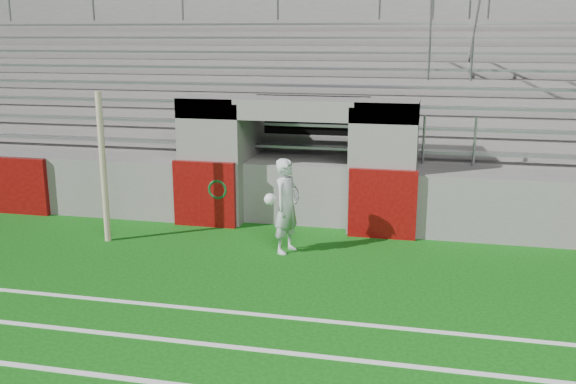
# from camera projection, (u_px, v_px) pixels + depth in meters

# --- Properties ---
(ground) EXTENTS (90.00, 90.00, 0.00)m
(ground) POSITION_uv_depth(u_px,v_px,m) (250.00, 286.00, 10.04)
(ground) COLOR #0D500D
(ground) RESTS_ON ground
(field_post) EXTENTS (0.12, 0.12, 2.84)m
(field_post) POSITION_uv_depth(u_px,v_px,m) (103.00, 168.00, 11.94)
(field_post) COLOR #C9B395
(field_post) RESTS_ON ground
(stadium_structure) EXTENTS (26.00, 8.48, 5.42)m
(stadium_structure) POSITION_uv_depth(u_px,v_px,m) (331.00, 124.00, 17.23)
(stadium_structure) COLOR slate
(stadium_structure) RESTS_ON ground
(goalkeeper_with_ball) EXTENTS (0.66, 0.73, 1.72)m
(goalkeeper_with_ball) POSITION_uv_depth(u_px,v_px,m) (287.00, 206.00, 11.44)
(goalkeeper_with_ball) COLOR silver
(goalkeeper_with_ball) RESTS_ON ground
(hose_coil) EXTENTS (0.59, 0.15, 0.59)m
(hose_coil) POSITION_uv_depth(u_px,v_px,m) (218.00, 188.00, 12.95)
(hose_coil) COLOR #0C3D0D
(hose_coil) RESTS_ON ground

